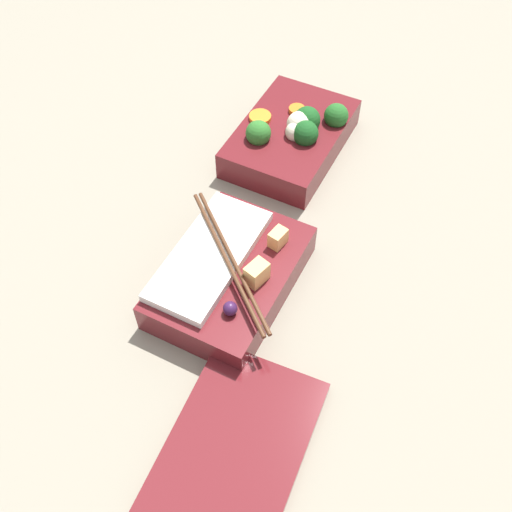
# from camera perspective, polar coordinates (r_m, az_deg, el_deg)

# --- Properties ---
(ground_plane) EXTENTS (3.00, 3.00, 0.00)m
(ground_plane) POSITION_cam_1_polar(r_m,az_deg,el_deg) (0.83, -0.13, 3.84)
(ground_plane) COLOR gray
(bento_tray_vegetable) EXTENTS (0.21, 0.14, 0.08)m
(bento_tray_vegetable) POSITION_cam_1_polar(r_m,az_deg,el_deg) (0.91, 3.48, 11.34)
(bento_tray_vegetable) COLOR maroon
(bento_tray_vegetable) RESTS_ON ground_plane
(bento_tray_rice) EXTENTS (0.21, 0.18, 0.07)m
(bento_tray_rice) POSITION_cam_1_polar(r_m,az_deg,el_deg) (0.74, -2.65, -1.74)
(bento_tray_rice) COLOR maroon
(bento_tray_rice) RESTS_ON ground_plane
(bento_lid) EXTENTS (0.21, 0.15, 0.02)m
(bento_lid) POSITION_cam_1_polar(r_m,az_deg,el_deg) (0.66, -1.87, -17.67)
(bento_lid) COLOR maroon
(bento_lid) RESTS_ON ground_plane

